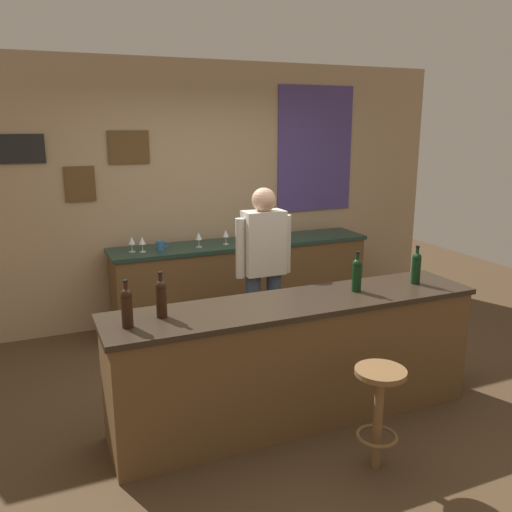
{
  "coord_description": "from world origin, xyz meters",
  "views": [
    {
      "loc": [
        -1.71,
        -3.63,
        2.16
      ],
      "look_at": [
        0.05,
        0.45,
        1.05
      ],
      "focal_mm": 37.72,
      "sensor_mm": 36.0,
      "label": 1
    }
  ],
  "objects_px": {
    "bartender": "(264,265)",
    "wine_glass_c": "(199,237)",
    "bar_stool": "(379,402)",
    "wine_glass_b": "(142,241)",
    "wine_bottle_c": "(357,274)",
    "wine_glass_e": "(265,228)",
    "wine_bottle_a": "(127,306)",
    "wine_bottle_d": "(416,267)",
    "coffee_mug": "(161,245)",
    "wine_glass_a": "(132,241)",
    "wine_bottle_b": "(161,297)",
    "wine_glass_d": "(226,234)"
  },
  "relations": [
    {
      "from": "bartender",
      "to": "wine_glass_c",
      "type": "relative_size",
      "value": 10.45
    },
    {
      "from": "bartender",
      "to": "wine_bottle_c",
      "type": "relative_size",
      "value": 5.29
    },
    {
      "from": "wine_bottle_b",
      "to": "wine_glass_c",
      "type": "bearing_deg",
      "value": 66.05
    },
    {
      "from": "wine_bottle_a",
      "to": "wine_glass_b",
      "type": "relative_size",
      "value": 1.97
    },
    {
      "from": "wine_glass_b",
      "to": "wine_glass_c",
      "type": "distance_m",
      "value": 0.58
    },
    {
      "from": "bar_stool",
      "to": "wine_glass_e",
      "type": "bearing_deg",
      "value": 79.73
    },
    {
      "from": "wine_glass_b",
      "to": "wine_bottle_a",
      "type": "bearing_deg",
      "value": -104.16
    },
    {
      "from": "wine_bottle_a",
      "to": "wine_bottle_d",
      "type": "relative_size",
      "value": 1.0
    },
    {
      "from": "wine_glass_a",
      "to": "wine_bottle_c",
      "type": "bearing_deg",
      "value": -57.39
    },
    {
      "from": "wine_bottle_c",
      "to": "wine_glass_c",
      "type": "distance_m",
      "value": 2.06
    },
    {
      "from": "wine_glass_a",
      "to": "wine_bottle_a",
      "type": "bearing_deg",
      "value": -101.39
    },
    {
      "from": "bartender",
      "to": "wine_glass_b",
      "type": "relative_size",
      "value": 10.45
    },
    {
      "from": "bar_stool",
      "to": "wine_bottle_d",
      "type": "distance_m",
      "value": 1.29
    },
    {
      "from": "bar_stool",
      "to": "wine_glass_a",
      "type": "bearing_deg",
      "value": 109.28
    },
    {
      "from": "wine_glass_a",
      "to": "coffee_mug",
      "type": "relative_size",
      "value": 1.24
    },
    {
      "from": "wine_bottle_c",
      "to": "wine_glass_b",
      "type": "relative_size",
      "value": 1.97
    },
    {
      "from": "wine_glass_d",
      "to": "bartender",
      "type": "bearing_deg",
      "value": -92.33
    },
    {
      "from": "bar_stool",
      "to": "wine_glass_a",
      "type": "distance_m",
      "value": 3.01
    },
    {
      "from": "bar_stool",
      "to": "wine_bottle_d",
      "type": "xyz_separation_m",
      "value": [
        0.86,
        0.75,
        0.6
      ]
    },
    {
      "from": "wine_bottle_a",
      "to": "wine_bottle_c",
      "type": "height_order",
      "value": "same"
    },
    {
      "from": "bartender",
      "to": "wine_bottle_c",
      "type": "xyz_separation_m",
      "value": [
        0.36,
        -0.91,
        0.12
      ]
    },
    {
      "from": "bartender",
      "to": "bar_stool",
      "type": "distance_m",
      "value": 1.74
    },
    {
      "from": "wine_glass_c",
      "to": "wine_glass_e",
      "type": "xyz_separation_m",
      "value": [
        0.83,
        0.15,
        0.0
      ]
    },
    {
      "from": "wine_glass_e",
      "to": "wine_bottle_c",
      "type": "bearing_deg",
      "value": -95.52
    },
    {
      "from": "bartender",
      "to": "wine_glass_a",
      "type": "distance_m",
      "value": 1.46
    },
    {
      "from": "wine_bottle_d",
      "to": "wine_glass_b",
      "type": "xyz_separation_m",
      "value": [
        -1.74,
        2.0,
        -0.05
      ]
    },
    {
      "from": "wine_bottle_c",
      "to": "wine_glass_e",
      "type": "distance_m",
      "value": 2.13
    },
    {
      "from": "bartender",
      "to": "wine_glass_c",
      "type": "xyz_separation_m",
      "value": [
        -0.26,
        1.06,
        0.07
      ]
    },
    {
      "from": "wine_glass_c",
      "to": "wine_glass_d",
      "type": "xyz_separation_m",
      "value": [
        0.31,
        0.02,
        0.0
      ]
    },
    {
      "from": "coffee_mug",
      "to": "wine_bottle_c",
      "type": "bearing_deg",
      "value": -62.96
    },
    {
      "from": "wine_glass_a",
      "to": "wine_glass_c",
      "type": "relative_size",
      "value": 1.0
    },
    {
      "from": "wine_glass_c",
      "to": "wine_bottle_d",
      "type": "bearing_deg",
      "value": -59.65
    },
    {
      "from": "wine_bottle_d",
      "to": "wine_glass_a",
      "type": "relative_size",
      "value": 1.97
    },
    {
      "from": "bar_stool",
      "to": "wine_bottle_d",
      "type": "relative_size",
      "value": 2.22
    },
    {
      "from": "bartender",
      "to": "wine_glass_e",
      "type": "xyz_separation_m",
      "value": [
        0.56,
        1.21,
        0.07
      ]
    },
    {
      "from": "wine_glass_e",
      "to": "wine_glass_d",
      "type": "bearing_deg",
      "value": -165.37
    },
    {
      "from": "wine_glass_e",
      "to": "wine_glass_b",
      "type": "bearing_deg",
      "value": -174.44
    },
    {
      "from": "wine_glass_c",
      "to": "wine_glass_d",
      "type": "relative_size",
      "value": 1.0
    },
    {
      "from": "wine_glass_b",
      "to": "wine_glass_d",
      "type": "xyz_separation_m",
      "value": [
        0.89,
        0.0,
        0.0
      ]
    },
    {
      "from": "bar_stool",
      "to": "wine_glass_c",
      "type": "height_order",
      "value": "wine_glass_c"
    },
    {
      "from": "wine_bottle_a",
      "to": "wine_glass_d",
      "type": "height_order",
      "value": "wine_bottle_a"
    },
    {
      "from": "coffee_mug",
      "to": "wine_glass_a",
      "type": "bearing_deg",
      "value": 172.49
    },
    {
      "from": "wine_glass_c",
      "to": "wine_bottle_b",
      "type": "bearing_deg",
      "value": -113.95
    },
    {
      "from": "wine_glass_d",
      "to": "wine_bottle_d",
      "type": "bearing_deg",
      "value": -66.84
    },
    {
      "from": "wine_bottle_b",
      "to": "wine_glass_e",
      "type": "relative_size",
      "value": 1.97
    },
    {
      "from": "wine_bottle_d",
      "to": "coffee_mug",
      "type": "height_order",
      "value": "wine_bottle_d"
    },
    {
      "from": "coffee_mug",
      "to": "wine_bottle_d",
      "type": "bearing_deg",
      "value": -52.23
    },
    {
      "from": "bar_stool",
      "to": "coffee_mug",
      "type": "height_order",
      "value": "coffee_mug"
    },
    {
      "from": "bar_stool",
      "to": "wine_glass_c",
      "type": "relative_size",
      "value": 4.39
    },
    {
      "from": "wine_bottle_b",
      "to": "wine_bottle_d",
      "type": "height_order",
      "value": "same"
    }
  ]
}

